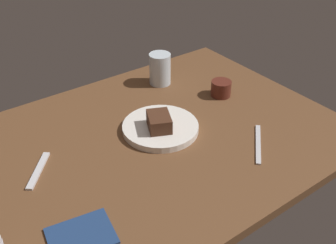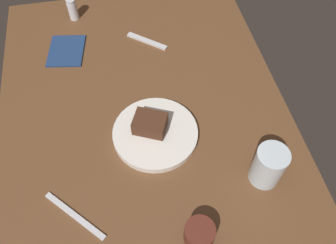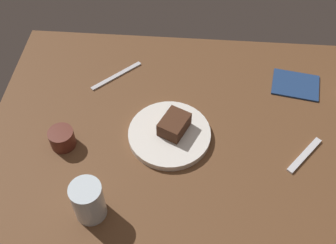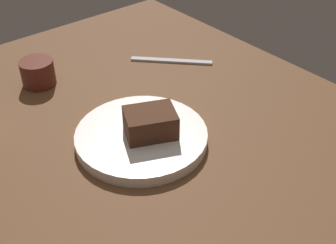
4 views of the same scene
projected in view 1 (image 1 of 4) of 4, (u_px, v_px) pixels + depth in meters
dining_table at (145, 145)px, 121.50cm from camera, size 120.00×84.00×3.00cm
dessert_plate at (160, 127)px, 124.77cm from camera, size 23.60×23.60×2.05cm
chocolate_cake_slice at (159, 122)px, 121.55cm from camera, size 9.63×10.67×4.54cm
water_glass at (160, 69)px, 147.66cm from camera, size 7.89×7.89×11.59cm
coffee_cup at (221, 88)px, 141.72cm from camera, size 7.08×7.08×5.53cm
dessert_spoon at (38, 170)px, 109.04cm from camera, size 10.94×12.71×0.70cm
butter_knife at (258, 144)px, 119.11cm from camera, size 14.70×14.14×0.50cm
folded_napkin at (81, 236)px, 90.58cm from camera, size 16.22×13.67×0.60cm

